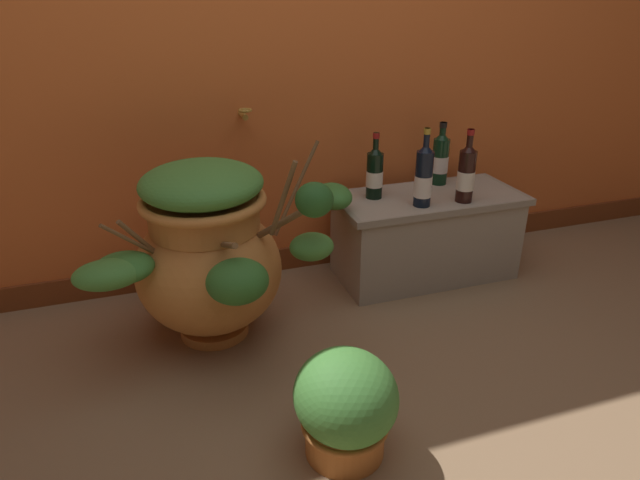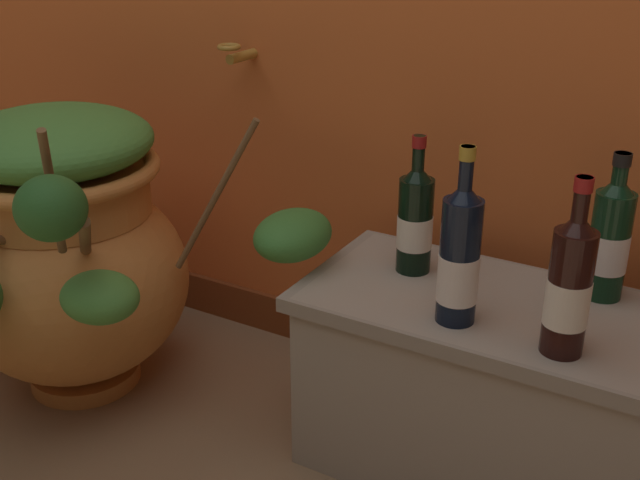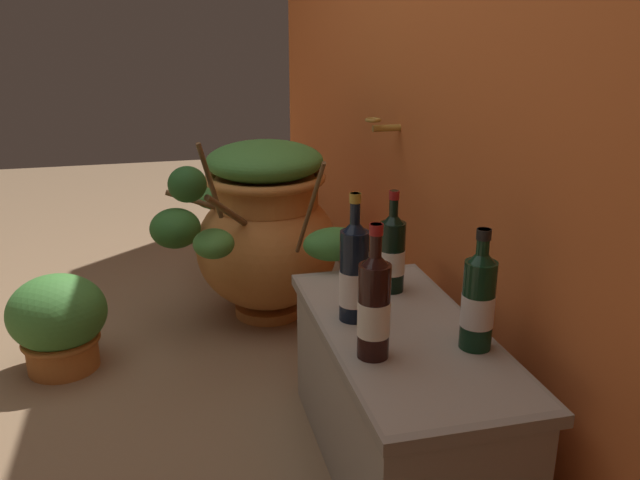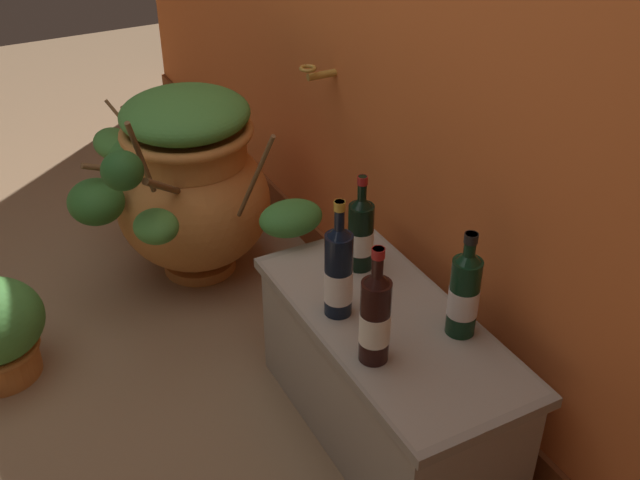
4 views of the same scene
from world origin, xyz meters
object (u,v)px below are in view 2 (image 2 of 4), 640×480
Objects in this scene: wine_bottle_middle at (415,218)px; wine_bottle_right at (610,237)px; wine_bottle_left at (460,255)px; wine_bottle_back at (570,284)px; terracotta_urn at (65,252)px.

wine_bottle_middle is 1.00× the size of wine_bottle_right.
wine_bottle_left is at bearing -45.42° from wine_bottle_middle.
wine_bottle_left reaches higher than wine_bottle_back.
wine_bottle_middle and wine_bottle_right have the same top height.
wine_bottle_left reaches higher than wine_bottle_middle.
wine_bottle_left is at bearing -132.22° from wine_bottle_right.
terracotta_urn is at bearing -175.94° from wine_bottle_back.
wine_bottle_back reaches higher than wine_bottle_right.
wine_bottle_right is at bearing 12.08° from wine_bottle_middle.
wine_bottle_middle is 0.39m from wine_bottle_back.
wine_bottle_back reaches higher than wine_bottle_middle.
wine_bottle_back is (0.20, -0.01, -0.00)m from wine_bottle_left.
wine_bottle_left is 1.15× the size of wine_bottle_middle.
wine_bottle_back is at bearing 4.06° from terracotta_urn.
wine_bottle_left is (0.92, 0.09, 0.17)m from terracotta_urn.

